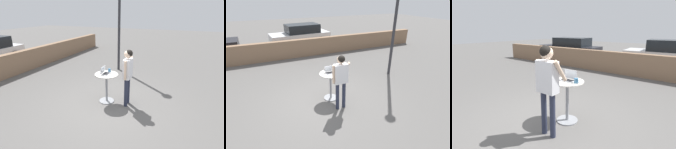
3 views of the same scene
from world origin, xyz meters
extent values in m
plane|color=#5B5956|center=(0.00, 0.00, 0.00)|extent=(50.00, 50.00, 0.00)
cylinder|color=gray|center=(0.26, 0.21, 0.01)|extent=(0.49, 0.49, 0.03)
cylinder|color=gray|center=(0.26, 0.21, 0.48)|extent=(0.07, 0.07, 0.90)
cylinder|color=beige|center=(0.26, 0.21, 0.94)|extent=(0.73, 0.73, 0.02)
cube|color=#B7BABF|center=(0.26, 0.22, 0.96)|extent=(0.32, 0.21, 0.02)
cube|color=black|center=(0.26, 0.22, 0.97)|extent=(0.28, 0.17, 0.00)
cube|color=#B7BABF|center=(0.26, 0.34, 1.08)|extent=(0.32, 0.04, 0.21)
cube|color=white|center=(0.26, 0.33, 1.08)|extent=(0.30, 0.03, 0.19)
cylinder|color=#336084|center=(0.50, 0.21, 1.00)|extent=(0.09, 0.09, 0.10)
torus|color=#336084|center=(0.55, 0.21, 1.01)|extent=(0.05, 0.01, 0.05)
cylinder|color=#282D42|center=(0.20, -0.46, 0.45)|extent=(0.11, 0.11, 0.90)
cylinder|color=#282D42|center=(0.43, -0.46, 0.45)|extent=(0.11, 0.11, 0.90)
cube|color=silver|center=(0.32, -0.46, 1.20)|extent=(0.41, 0.21, 0.60)
sphere|color=beige|center=(0.32, -0.46, 1.64)|extent=(0.23, 0.23, 0.23)
sphere|color=black|center=(0.32, -0.49, 1.67)|extent=(0.22, 0.22, 0.22)
cylinder|color=beige|center=(0.08, -0.47, 1.22)|extent=(0.07, 0.07, 0.57)
cylinder|color=beige|center=(0.55, -0.37, 1.33)|extent=(0.08, 0.33, 0.43)
cylinder|color=black|center=(2.32, 6.91, 0.35)|extent=(0.72, 0.27, 0.71)
cylinder|color=#2D2D33|center=(3.53, 1.05, 2.42)|extent=(0.12, 0.12, 4.84)
camera|label=1|loc=(-4.41, -1.97, 2.82)|focal=28.00mm
camera|label=2|loc=(-1.75, -4.70, 3.30)|focal=28.00mm
camera|label=3|loc=(2.47, -2.68, 2.04)|focal=28.00mm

